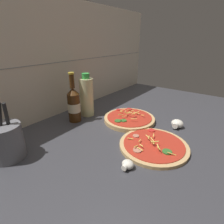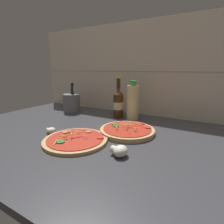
# 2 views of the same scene
# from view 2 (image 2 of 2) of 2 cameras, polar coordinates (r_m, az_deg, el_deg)

# --- Properties ---
(counter_slab) EXTENTS (1.60, 0.90, 0.03)m
(counter_slab) POSITION_cam_2_polar(r_m,az_deg,el_deg) (0.79, -2.94, -8.66)
(counter_slab) COLOR #38383D
(counter_slab) RESTS_ON ground
(tile_backsplash) EXTENTS (1.60, 0.01, 0.60)m
(tile_backsplash) POSITION_cam_2_polar(r_m,az_deg,el_deg) (1.14, 9.51, 12.92)
(tile_backsplash) COLOR beige
(tile_backsplash) RESTS_ON ground
(pizza_near) EXTENTS (0.26, 0.26, 0.04)m
(pizza_near) POSITION_cam_2_polar(r_m,az_deg,el_deg) (0.74, -11.81, -8.87)
(pizza_near) COLOR tan
(pizza_near) RESTS_ON counter_slab
(pizza_far) EXTENTS (0.25, 0.25, 0.05)m
(pizza_far) POSITION_cam_2_polar(r_m,az_deg,el_deg) (0.82, 4.97, -6.02)
(pizza_far) COLOR tan
(pizza_far) RESTS_ON counter_slab
(beer_bottle) EXTENTS (0.06, 0.06, 0.24)m
(beer_bottle) POSITION_cam_2_polar(r_m,az_deg,el_deg) (1.06, 2.07, 2.96)
(beer_bottle) COLOR #47280F
(beer_bottle) RESTS_ON counter_slab
(oil_bottle) EXTENTS (0.07, 0.07, 0.23)m
(oil_bottle) POSITION_cam_2_polar(r_m,az_deg,el_deg) (1.03, 6.76, 3.31)
(oil_bottle) COLOR beige
(oil_bottle) RESTS_ON counter_slab
(mushroom_left) EXTENTS (0.06, 0.06, 0.04)m
(mushroom_left) POSITION_cam_2_polar(r_m,az_deg,el_deg) (0.61, 2.56, -12.54)
(mushroom_left) COLOR white
(mushroom_left) RESTS_ON counter_slab
(mushroom_right) EXTENTS (0.04, 0.04, 0.03)m
(mushroom_right) POSITION_cam_2_polar(r_m,az_deg,el_deg) (0.86, -19.31, -5.70)
(mushroom_right) COLOR white
(mushroom_right) RESTS_ON counter_slab
(utensil_crock) EXTENTS (0.11, 0.11, 0.20)m
(utensil_crock) POSITION_cam_2_polar(r_m,az_deg,el_deg) (1.23, -13.03, 2.96)
(utensil_crock) COLOR slate
(utensil_crock) RESTS_ON counter_slab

